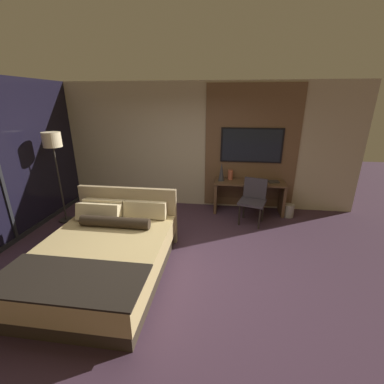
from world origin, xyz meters
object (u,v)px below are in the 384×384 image
desk_chair (253,197)px  desk (249,191)px  vase_short (230,175)px  waste_bin (289,210)px  floor_lamp (53,147)px  vase_tall (222,172)px  bed (104,255)px  book (274,182)px  tv (251,145)px

desk_chair → desk: bearing=112.7°
vase_short → waste_bin: bearing=-11.0°
floor_lamp → vase_tall: bearing=16.7°
floor_lamp → bed: bearing=-43.9°
book → bed: bearing=-137.1°
desk → book: bearing=-2.2°
desk → vase_short: 0.56m
floor_lamp → waste_bin: 4.98m
tv → vase_short: tv is taller
vase_tall → vase_short: bearing=33.0°
desk → vase_tall: bearing=-175.9°
tv → desk_chair: 1.18m
book → waste_bin: book is taller
desk → vase_short: size_ratio=7.02×
desk_chair → vase_short: size_ratio=4.21×
desk → vase_tall: (-0.62, -0.04, 0.45)m
bed → vase_short: 3.24m
desk → vase_short: bearing=168.7°
vase_tall → book: 1.15m
bed → book: 3.76m
waste_bin → book: bearing=157.4°
desk_chair → vase_tall: vase_tall is taller
vase_tall → book: vase_tall is taller
desk → floor_lamp: floor_lamp is taller
desk → vase_tall: vase_tall is taller
bed → floor_lamp: size_ratio=1.22×
bed → vase_tall: 3.05m
desk → tv: bearing=90.0°
desk_chair → book: size_ratio=3.68×
tv → waste_bin: bearing=-23.9°
vase_tall → waste_bin: size_ratio=1.48×
bed → desk_chair: bed is taller
desk → tv: size_ratio=1.14×
vase_tall → vase_short: size_ratio=1.91×
waste_bin → desk_chair: bearing=-157.0°
vase_short → book: size_ratio=0.87×
floor_lamp → waste_bin: floor_lamp is taller
tv → waste_bin: 1.64m
vase_tall → waste_bin: (1.49, -0.12, -0.79)m
bed → book: size_ratio=9.05×
tv → book: tv is taller
bed → tv: tv is taller
vase_tall → waste_bin: 1.69m
floor_lamp → waste_bin: size_ratio=6.58×
bed → waste_bin: (3.09, 2.40, -0.17)m
floor_lamp → waste_bin: (4.70, 0.84, -1.41)m
floor_lamp → vase_short: bearing=17.8°
desk_chair → waste_bin: 0.98m
bed → vase_tall: vase_tall is taller
desk_chair → waste_bin: desk_chair is taller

